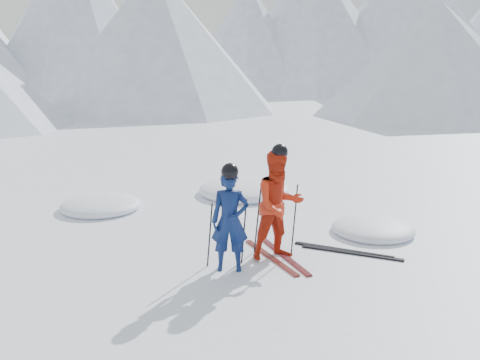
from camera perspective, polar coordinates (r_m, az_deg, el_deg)
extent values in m
plane|color=white|center=(9.25, 12.21, -7.00)|extent=(160.00, 160.00, 0.00)
cone|color=#B2BCD1|center=(49.55, -18.09, 17.19)|extent=(23.96, 23.96, 14.35)
cone|color=#B2BCD1|center=(59.54, -9.76, 15.67)|extent=(17.69, 17.69, 11.93)
cone|color=#B2BCD1|center=(52.28, 0.91, 15.64)|extent=(19.63, 19.63, 10.85)
cone|color=#B2BCD1|center=(56.52, 8.10, 17.00)|extent=(23.31, 23.31, 14.15)
cone|color=#B2BCD1|center=(58.56, 18.14, 16.72)|extent=(28.94, 28.94, 14.88)
cone|color=#B2BCD1|center=(31.92, 21.18, 12.47)|extent=(14.00, 14.00, 6.50)
cone|color=#B2BCD1|center=(34.21, -9.39, 15.24)|extent=(16.00, 16.00, 9.00)
imported|color=#0C1C4D|center=(7.72, -1.13, -4.62)|extent=(0.62, 0.46, 1.57)
imported|color=red|center=(8.18, 4.38, -2.87)|extent=(1.02, 0.88, 1.78)
cylinder|color=black|center=(7.92, -3.41, -6.17)|extent=(0.11, 0.08, 1.05)
cylinder|color=black|center=(8.07, 0.45, -5.79)|extent=(0.11, 0.07, 1.05)
cylinder|color=black|center=(8.44, 2.00, -4.42)|extent=(0.12, 0.09, 1.18)
cylinder|color=black|center=(8.47, 6.13, -4.44)|extent=(0.12, 0.08, 1.19)
cube|color=black|center=(8.44, 3.46, -8.62)|extent=(0.60, 1.65, 0.03)
cube|color=black|center=(8.48, 5.07, -8.53)|extent=(0.49, 1.67, 0.03)
cube|color=black|center=(8.89, 11.49, -7.71)|extent=(1.48, 0.99, 0.03)
cube|color=black|center=(8.79, 12.43, -8.00)|extent=(1.51, 0.94, 0.03)
ellipsoid|color=white|center=(11.52, -15.32, -3.16)|extent=(1.74, 1.74, 0.38)
ellipsoid|color=white|center=(9.94, 14.68, -5.71)|extent=(1.55, 1.55, 0.34)
ellipsoid|color=white|center=(12.39, 0.47, -1.55)|extent=(2.21, 2.21, 0.49)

